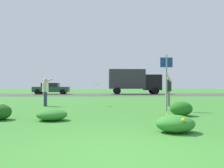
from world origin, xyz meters
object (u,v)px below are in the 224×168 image
object	(u,v)px
person_catcher_dark_shirt	(168,89)
box_truck_black	(134,80)
frisbee_white	(97,85)
sign_post_near_path	(166,77)
person_thrower_white_shirt	(45,89)
car_dark_green_center_left	(51,88)

from	to	relation	value
person_catcher_dark_shirt	box_truck_black	distance (m)	18.07
box_truck_black	frisbee_white	bearing A→B (deg)	-104.14
sign_post_near_path	box_truck_black	xyz separation A→B (m)	(1.23, 20.52, 0.26)
person_catcher_dark_shirt	sign_post_near_path	bearing A→B (deg)	-107.56
person_thrower_white_shirt	car_dark_green_center_left	size ratio (longest dim) A/B	0.35
person_thrower_white_shirt	frisbee_white	xyz separation A→B (m)	(2.82, 0.21, 0.25)
person_catcher_dark_shirt	frisbee_white	distance (m)	4.03
frisbee_white	box_truck_black	bearing A→B (deg)	75.86
sign_post_near_path	box_truck_black	distance (m)	20.56
sign_post_near_path	person_catcher_dark_shirt	distance (m)	2.66
sign_post_near_path	frisbee_white	world-z (taller)	sign_post_near_path
person_catcher_dark_shirt	frisbee_white	world-z (taller)	person_catcher_dark_shirt
car_dark_green_center_left	person_thrower_white_shirt	bearing A→B (deg)	-79.29
person_thrower_white_shirt	box_truck_black	world-z (taller)	box_truck_black
box_truck_black	sign_post_near_path	bearing A→B (deg)	-93.43
person_catcher_dark_shirt	car_dark_green_center_left	bearing A→B (deg)	119.50
sign_post_near_path	frisbee_white	bearing A→B (deg)	138.57
sign_post_near_path	box_truck_black	size ratio (longest dim) A/B	0.38
frisbee_white	car_dark_green_center_left	size ratio (longest dim) A/B	0.06
person_catcher_dark_shirt	car_dark_green_center_left	xyz separation A→B (m)	(-10.21, 18.04, -0.23)
person_thrower_white_shirt	person_catcher_dark_shirt	xyz separation A→B (m)	(6.82, -0.16, 0.05)
person_catcher_dark_shirt	car_dark_green_center_left	size ratio (longest dim) A/B	0.42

